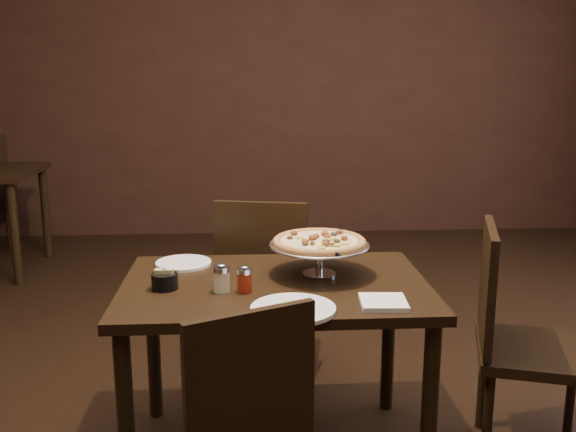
{
  "coord_description": "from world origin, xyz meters",
  "views": [
    {
      "loc": [
        -0.05,
        -2.22,
        1.45
      ],
      "look_at": [
        0.09,
        0.06,
        0.93
      ],
      "focal_mm": 40.0,
      "sensor_mm": 36.0,
      "label": 1
    }
  ],
  "objects": [
    {
      "name": "pepper_flake_shaker",
      "position": [
        -0.07,
        -0.09,
        0.74
      ],
      "size": [
        0.05,
        0.05,
        0.1
      ],
      "color": "maroon",
      "rests_on": "dining_table"
    },
    {
      "name": "plate_left",
      "position": [
        -0.32,
        0.25,
        0.7
      ],
      "size": [
        0.22,
        0.22,
        0.01
      ],
      "primitive_type": "cylinder",
      "color": "white",
      "rests_on": "dining_table"
    },
    {
      "name": "packet_caddy",
      "position": [
        -0.35,
        -0.04,
        0.73
      ],
      "size": [
        0.09,
        0.09,
        0.07
      ],
      "rotation": [
        0.0,
        0.0,
        -0.14
      ],
      "color": "black",
      "rests_on": "dining_table"
    },
    {
      "name": "parmesan_shaker",
      "position": [
        -0.15,
        -0.08,
        0.74
      ],
      "size": [
        0.06,
        0.06,
        0.1
      ],
      "color": "beige",
      "rests_on": "dining_table"
    },
    {
      "name": "chair_side",
      "position": [
        0.94,
        -0.05,
        0.49
      ],
      "size": [
        0.52,
        0.52,
        0.9
      ],
      "rotation": [
        0.0,
        0.0,
        1.27
      ],
      "color": "black",
      "rests_on": "ground"
    },
    {
      "name": "serving_spatula",
      "position": [
        0.28,
        -0.04,
        0.82
      ],
      "size": [
        0.15,
        0.15,
        0.02
      ],
      "rotation": [
        0.0,
        0.0,
        -0.74
      ],
      "color": "#B5B5BC",
      "rests_on": "pizza_stand"
    },
    {
      "name": "pizza_stand",
      "position": [
        0.21,
        0.08,
        0.82
      ],
      "size": [
        0.38,
        0.38,
        0.16
      ],
      "color": "#B5B5BC",
      "rests_on": "dining_table"
    },
    {
      "name": "room",
      "position": [
        0.06,
        0.03,
        1.4
      ],
      "size": [
        6.04,
        7.04,
        2.84
      ],
      "color": "black",
      "rests_on": "ground"
    },
    {
      "name": "dining_table",
      "position": [
        0.04,
        0.01,
        0.6
      ],
      "size": [
        1.11,
        0.74,
        0.69
      ],
      "rotation": [
        0.0,
        0.0,
        0.0
      ],
      "color": "black",
      "rests_on": "ground"
    },
    {
      "name": "plate_near",
      "position": [
        0.08,
        -0.28,
        0.7
      ],
      "size": [
        0.28,
        0.28,
        0.01
      ],
      "primitive_type": "cylinder",
      "color": "white",
      "rests_on": "dining_table"
    },
    {
      "name": "napkin_stack",
      "position": [
        0.38,
        -0.24,
        0.7
      ],
      "size": [
        0.16,
        0.16,
        0.02
      ],
      "primitive_type": "cube",
      "rotation": [
        0.0,
        0.0,
        -0.06
      ],
      "color": "white",
      "rests_on": "dining_table"
    },
    {
      "name": "chair_far",
      "position": [
        0.02,
        0.62,
        0.49
      ],
      "size": [
        0.49,
        0.49,
        0.89
      ],
      "rotation": [
        0.0,
        0.0,
        2.94
      ],
      "color": "black",
      "rests_on": "ground"
    }
  ]
}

